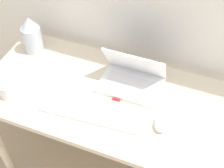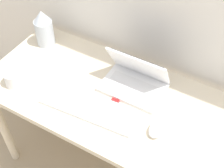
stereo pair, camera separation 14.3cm
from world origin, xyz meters
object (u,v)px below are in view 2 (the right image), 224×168
(mug, at_px, (14,78))
(mp3_player, at_px, (114,102))
(keyboard, at_px, (90,107))
(vase, at_px, (44,28))
(laptop, at_px, (135,80))
(mouse, at_px, (157,129))

(mug, bearing_deg, mp3_player, 15.84)
(keyboard, relative_size, vase, 2.19)
(laptop, height_order, keyboard, laptop)
(vase, relative_size, mp3_player, 3.17)
(keyboard, height_order, mouse, mouse)
(laptop, height_order, mp3_player, laptop)
(keyboard, xyz_separation_m, mug, (-0.41, -0.05, 0.03))
(mp3_player, bearing_deg, vase, 160.77)
(vase, distance_m, mp3_player, 0.59)
(keyboard, bearing_deg, vase, 149.15)
(vase, bearing_deg, laptop, -4.87)
(keyboard, relative_size, mouse, 4.58)
(keyboard, distance_m, mug, 0.42)
(laptop, distance_m, mug, 0.60)
(mug, bearing_deg, keyboard, 7.06)
(mp3_player, bearing_deg, mouse, -11.88)
(keyboard, distance_m, mp3_player, 0.12)
(vase, xyz_separation_m, mp3_player, (0.55, -0.19, -0.10))
(vase, bearing_deg, mouse, -17.05)
(mouse, xyz_separation_m, mp3_player, (-0.24, 0.05, -0.01))
(mouse, distance_m, mug, 0.74)
(keyboard, relative_size, mp3_player, 6.94)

